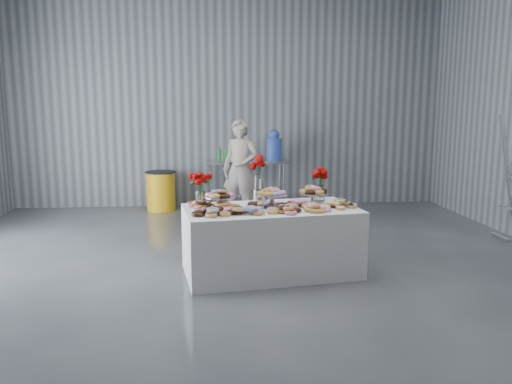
{
  "coord_description": "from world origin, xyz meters",
  "views": [
    {
      "loc": [
        -0.33,
        -4.95,
        1.86
      ],
      "look_at": [
        0.18,
        0.8,
        0.87
      ],
      "focal_mm": 35.0,
      "sensor_mm": 36.0,
      "label": 1
    }
  ],
  "objects_px": {
    "trash_barrel": "(161,191)",
    "display_table": "(271,241)",
    "person": "(241,170)",
    "water_jug": "(274,146)",
    "prep_table": "(247,175)"
  },
  "relations": [
    {
      "from": "water_jug",
      "to": "person",
      "type": "xyz_separation_m",
      "value": [
        -0.66,
        -0.84,
        -0.31
      ]
    },
    {
      "from": "trash_barrel",
      "to": "display_table",
      "type": "bearing_deg",
      "value": -66.58
    },
    {
      "from": "prep_table",
      "to": "water_jug",
      "type": "bearing_deg",
      "value": -0.0
    },
    {
      "from": "display_table",
      "to": "person",
      "type": "relative_size",
      "value": 1.14
    },
    {
      "from": "display_table",
      "to": "prep_table",
      "type": "height_order",
      "value": "prep_table"
    },
    {
      "from": "prep_table",
      "to": "person",
      "type": "distance_m",
      "value": 0.88
    },
    {
      "from": "water_jug",
      "to": "person",
      "type": "height_order",
      "value": "person"
    },
    {
      "from": "display_table",
      "to": "prep_table",
      "type": "relative_size",
      "value": 1.27
    },
    {
      "from": "water_jug",
      "to": "trash_barrel",
      "type": "xyz_separation_m",
      "value": [
        -2.07,
        0.0,
        -0.79
      ]
    },
    {
      "from": "display_table",
      "to": "person",
      "type": "distance_m",
      "value": 2.86
    },
    {
      "from": "display_table",
      "to": "prep_table",
      "type": "xyz_separation_m",
      "value": [
        -0.01,
        3.65,
        0.24
      ]
    },
    {
      "from": "person",
      "to": "trash_barrel",
      "type": "bearing_deg",
      "value": 171.5
    },
    {
      "from": "water_jug",
      "to": "trash_barrel",
      "type": "relative_size",
      "value": 0.78
    },
    {
      "from": "display_table",
      "to": "trash_barrel",
      "type": "distance_m",
      "value": 3.98
    },
    {
      "from": "display_table",
      "to": "water_jug",
      "type": "xyz_separation_m",
      "value": [
        0.49,
        3.65,
        0.77
      ]
    }
  ]
}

